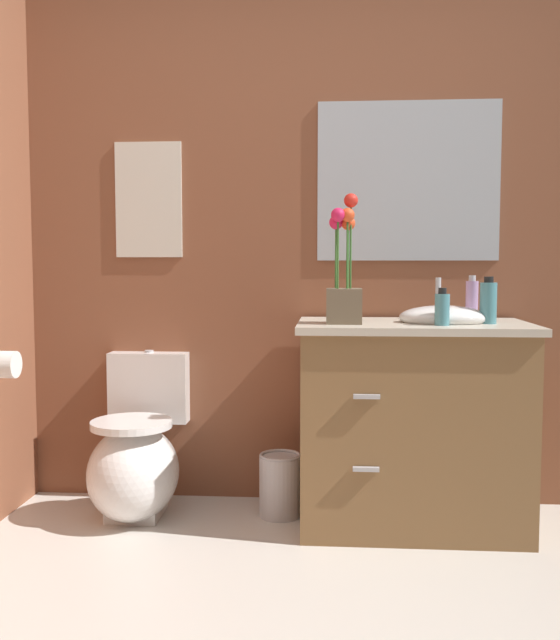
{
  "coord_description": "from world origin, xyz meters",
  "views": [
    {
      "loc": [
        0.02,
        -1.66,
        1.09
      ],
      "look_at": [
        -0.2,
        1.23,
        0.86
      ],
      "focal_mm": 40.26,
      "sensor_mm": 36.0,
      "label": 1
    }
  ],
  "objects_px": {
    "flower_vase": "(344,283)",
    "hand_wash_bottle": "(472,300)",
    "toilet_paper_roll": "(3,364)",
    "vanity_cabinet": "(413,422)",
    "trash_bin": "(280,485)",
    "wall_poster": "(149,200)",
    "toilet": "(136,460)",
    "lotion_bottle": "(488,302)",
    "wall_mirror": "(408,181)",
    "soap_bottle": "(442,309)"
  },
  "relations": [
    {
      "from": "trash_bin",
      "to": "wall_poster",
      "type": "distance_m",
      "value": 1.4
    },
    {
      "from": "soap_bottle",
      "to": "wall_mirror",
      "type": "distance_m",
      "value": 0.7
    },
    {
      "from": "toilet",
      "to": "hand_wash_bottle",
      "type": "bearing_deg",
      "value": 4.31
    },
    {
      "from": "wall_poster",
      "to": "wall_mirror",
      "type": "bearing_deg",
      "value": 0.0
    },
    {
      "from": "vanity_cabinet",
      "to": "lotion_bottle",
      "type": "relative_size",
      "value": 5.46
    },
    {
      "from": "vanity_cabinet",
      "to": "soap_bottle",
      "type": "bearing_deg",
      "value": -56.27
    },
    {
      "from": "trash_bin",
      "to": "wall_mirror",
      "type": "bearing_deg",
      "value": 22.59
    },
    {
      "from": "flower_vase",
      "to": "toilet_paper_roll",
      "type": "relative_size",
      "value": 4.69
    },
    {
      "from": "flower_vase",
      "to": "toilet_paper_roll",
      "type": "bearing_deg",
      "value": -176.03
    },
    {
      "from": "vanity_cabinet",
      "to": "lotion_bottle",
      "type": "height_order",
      "value": "lotion_bottle"
    },
    {
      "from": "trash_bin",
      "to": "wall_poster",
      "type": "bearing_deg",
      "value": 159.63
    },
    {
      "from": "vanity_cabinet",
      "to": "trash_bin",
      "type": "height_order",
      "value": "vanity_cabinet"
    },
    {
      "from": "vanity_cabinet",
      "to": "toilet_paper_roll",
      "type": "distance_m",
      "value": 1.68
    },
    {
      "from": "flower_vase",
      "to": "wall_mirror",
      "type": "xyz_separation_m",
      "value": [
        0.28,
        0.37,
        0.44
      ]
    },
    {
      "from": "trash_bin",
      "to": "toilet_paper_roll",
      "type": "xyz_separation_m",
      "value": [
        -1.1,
        -0.23,
        0.54
      ]
    },
    {
      "from": "wall_poster",
      "to": "toilet",
      "type": "bearing_deg",
      "value": -90.0
    },
    {
      "from": "wall_poster",
      "to": "toilet_paper_roll",
      "type": "xyz_separation_m",
      "value": [
        -0.49,
        -0.46,
        -0.7
      ]
    },
    {
      "from": "flower_vase",
      "to": "wall_mirror",
      "type": "relative_size",
      "value": 0.65
    },
    {
      "from": "trash_bin",
      "to": "lotion_bottle",
      "type": "bearing_deg",
      "value": -6.89
    },
    {
      "from": "toilet_paper_roll",
      "to": "toilet",
      "type": "bearing_deg",
      "value": 22.04
    },
    {
      "from": "hand_wash_bottle",
      "to": "toilet_paper_roll",
      "type": "bearing_deg",
      "value": -170.97
    },
    {
      "from": "trash_bin",
      "to": "toilet_paper_roll",
      "type": "bearing_deg",
      "value": -167.99
    },
    {
      "from": "wall_poster",
      "to": "toilet_paper_roll",
      "type": "bearing_deg",
      "value": -136.28
    },
    {
      "from": "hand_wash_bottle",
      "to": "trash_bin",
      "type": "height_order",
      "value": "hand_wash_bottle"
    },
    {
      "from": "flower_vase",
      "to": "hand_wash_bottle",
      "type": "distance_m",
      "value": 0.59
    },
    {
      "from": "toilet",
      "to": "lotion_bottle",
      "type": "distance_m",
      "value": 1.61
    },
    {
      "from": "trash_bin",
      "to": "toilet_paper_roll",
      "type": "height_order",
      "value": "toilet_paper_roll"
    },
    {
      "from": "flower_vase",
      "to": "toilet_paper_roll",
      "type": "xyz_separation_m",
      "value": [
        -1.37,
        -0.09,
        -0.33
      ]
    },
    {
      "from": "trash_bin",
      "to": "wall_mirror",
      "type": "height_order",
      "value": "wall_mirror"
    },
    {
      "from": "flower_vase",
      "to": "trash_bin",
      "type": "bearing_deg",
      "value": 152.32
    },
    {
      "from": "flower_vase",
      "to": "soap_bottle",
      "type": "bearing_deg",
      "value": -9.21
    },
    {
      "from": "soap_bottle",
      "to": "hand_wash_bottle",
      "type": "xyz_separation_m",
      "value": [
        0.16,
        0.27,
        0.02
      ]
    },
    {
      "from": "toilet",
      "to": "vanity_cabinet",
      "type": "bearing_deg",
      "value": -1.29
    },
    {
      "from": "toilet",
      "to": "trash_bin",
      "type": "distance_m",
      "value": 0.63
    },
    {
      "from": "flower_vase",
      "to": "wall_poster",
      "type": "xyz_separation_m",
      "value": [
        -0.88,
        0.37,
        0.37
      ]
    },
    {
      "from": "flower_vase",
      "to": "lotion_bottle",
      "type": "relative_size",
      "value": 2.75
    },
    {
      "from": "soap_bottle",
      "to": "trash_bin",
      "type": "distance_m",
      "value": 1.03
    },
    {
      "from": "vanity_cabinet",
      "to": "hand_wash_bottle",
      "type": "distance_m",
      "value": 0.58
    },
    {
      "from": "wall_mirror",
      "to": "toilet",
      "type": "bearing_deg",
      "value": -167.11
    },
    {
      "from": "lotion_bottle",
      "to": "hand_wash_bottle",
      "type": "height_order",
      "value": "hand_wash_bottle"
    },
    {
      "from": "flower_vase",
      "to": "lotion_bottle",
      "type": "bearing_deg",
      "value": 3.79
    },
    {
      "from": "flower_vase",
      "to": "wall_mirror",
      "type": "bearing_deg",
      "value": 52.35
    },
    {
      "from": "toilet",
      "to": "soap_bottle",
      "type": "distance_m",
      "value": 1.44
    },
    {
      "from": "lotion_bottle",
      "to": "wall_mirror",
      "type": "distance_m",
      "value": 0.68
    },
    {
      "from": "wall_poster",
      "to": "lotion_bottle",
      "type": "bearing_deg",
      "value": -12.78
    },
    {
      "from": "flower_vase",
      "to": "soap_bottle",
      "type": "distance_m",
      "value": 0.4
    },
    {
      "from": "toilet",
      "to": "wall_mirror",
      "type": "xyz_separation_m",
      "value": [
        1.17,
        0.27,
        1.21
      ]
    },
    {
      "from": "wall_mirror",
      "to": "lotion_bottle",
      "type": "bearing_deg",
      "value": -48.79
    },
    {
      "from": "toilet",
      "to": "toilet_paper_roll",
      "type": "distance_m",
      "value": 0.68
    },
    {
      "from": "soap_bottle",
      "to": "hand_wash_bottle",
      "type": "bearing_deg",
      "value": 58.79
    }
  ]
}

